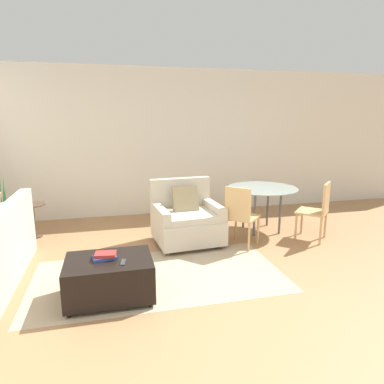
{
  "coord_description": "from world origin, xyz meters",
  "views": [
    {
      "loc": [
        -1.26,
        -2.94,
        1.84
      ],
      "look_at": [
        -0.06,
        1.92,
        0.75
      ],
      "focal_mm": 32.0,
      "sensor_mm": 36.0,
      "label": 1
    }
  ],
  "objects_px": {
    "ottoman": "(109,277)",
    "side_table": "(33,214)",
    "dining_table": "(262,192)",
    "dining_chair_near_left": "(240,213)",
    "armchair": "(186,220)",
    "tv_remote_secondary": "(123,262)",
    "potted_plant": "(2,222)",
    "dining_chair_near_right": "(318,207)",
    "book_stack": "(105,256)",
    "tv_remote_primary": "(102,253)"
  },
  "relations": [
    {
      "from": "ottoman",
      "to": "side_table",
      "type": "bearing_deg",
      "value": 117.08
    },
    {
      "from": "dining_table",
      "to": "side_table",
      "type": "bearing_deg",
      "value": 171.31
    },
    {
      "from": "dining_table",
      "to": "dining_chair_near_left",
      "type": "height_order",
      "value": "dining_chair_near_left"
    },
    {
      "from": "armchair",
      "to": "dining_chair_near_left",
      "type": "bearing_deg",
      "value": -28.39
    },
    {
      "from": "tv_remote_secondary",
      "to": "dining_chair_near_left",
      "type": "bearing_deg",
      "value": 33.83
    },
    {
      "from": "potted_plant",
      "to": "dining_chair_near_right",
      "type": "xyz_separation_m",
      "value": [
        4.67,
        -1.19,
        0.24
      ]
    },
    {
      "from": "book_stack",
      "to": "potted_plant",
      "type": "relative_size",
      "value": 0.23
    },
    {
      "from": "side_table",
      "to": "ottoman",
      "type": "bearing_deg",
      "value": -62.92
    },
    {
      "from": "dining_table",
      "to": "armchair",
      "type": "bearing_deg",
      "value": -169.31
    },
    {
      "from": "tv_remote_primary",
      "to": "side_table",
      "type": "xyz_separation_m",
      "value": [
        -1.06,
        2.03,
        -0.06
      ]
    },
    {
      "from": "tv_remote_secondary",
      "to": "dining_table",
      "type": "xyz_separation_m",
      "value": [
        2.32,
        1.76,
        0.22
      ]
    },
    {
      "from": "tv_remote_secondary",
      "to": "potted_plant",
      "type": "distance_m",
      "value": 2.89
    },
    {
      "from": "book_stack",
      "to": "dining_table",
      "type": "bearing_deg",
      "value": 33.03
    },
    {
      "from": "tv_remote_primary",
      "to": "dining_table",
      "type": "relative_size",
      "value": 0.12
    },
    {
      "from": "ottoman",
      "to": "book_stack",
      "type": "bearing_deg",
      "value": 144.52
    },
    {
      "from": "ottoman",
      "to": "side_table",
      "type": "xyz_separation_m",
      "value": [
        -1.12,
        2.2,
        0.14
      ]
    },
    {
      "from": "armchair",
      "to": "book_stack",
      "type": "distance_m",
      "value": 1.81
    },
    {
      "from": "tv_remote_primary",
      "to": "potted_plant",
      "type": "height_order",
      "value": "potted_plant"
    },
    {
      "from": "tv_remote_primary",
      "to": "side_table",
      "type": "relative_size",
      "value": 0.26
    },
    {
      "from": "armchair",
      "to": "tv_remote_primary",
      "type": "relative_size",
      "value": 7.27
    },
    {
      "from": "dining_chair_near_left",
      "to": "tv_remote_secondary",
      "type": "bearing_deg",
      "value": -146.17
    },
    {
      "from": "tv_remote_secondary",
      "to": "dining_chair_near_right",
      "type": "relative_size",
      "value": 0.17
    },
    {
      "from": "tv_remote_primary",
      "to": "dining_table",
      "type": "bearing_deg",
      "value": 30.35
    },
    {
      "from": "ottoman",
      "to": "dining_table",
      "type": "height_order",
      "value": "dining_table"
    },
    {
      "from": "dining_table",
      "to": "tv_remote_primary",
      "type": "bearing_deg",
      "value": -149.65
    },
    {
      "from": "ottoman",
      "to": "potted_plant",
      "type": "relative_size",
      "value": 0.79
    },
    {
      "from": "potted_plant",
      "to": "side_table",
      "type": "distance_m",
      "value": 0.46
    },
    {
      "from": "side_table",
      "to": "dining_chair_near_left",
      "type": "bearing_deg",
      "value": -21.69
    },
    {
      "from": "dining_table",
      "to": "dining_chair_near_left",
      "type": "relative_size",
      "value": 1.26
    },
    {
      "from": "tv_remote_secondary",
      "to": "dining_chair_near_left",
      "type": "height_order",
      "value": "dining_chair_near_left"
    },
    {
      "from": "side_table",
      "to": "dining_table",
      "type": "xyz_separation_m",
      "value": [
        3.59,
        -0.55,
        0.28
      ]
    },
    {
      "from": "potted_plant",
      "to": "dining_chair_near_left",
      "type": "xyz_separation_m",
      "value": [
        3.41,
        -1.19,
        0.24
      ]
    },
    {
      "from": "tv_remote_primary",
      "to": "armchair",
      "type": "bearing_deg",
      "value": 45.64
    },
    {
      "from": "tv_remote_primary",
      "to": "dining_chair_near_right",
      "type": "xyz_separation_m",
      "value": [
        3.16,
        0.85,
        0.08
      ]
    },
    {
      "from": "tv_remote_primary",
      "to": "dining_chair_near_left",
      "type": "distance_m",
      "value": 2.09
    },
    {
      "from": "book_stack",
      "to": "side_table",
      "type": "bearing_deg",
      "value": 116.64
    },
    {
      "from": "potted_plant",
      "to": "ottoman",
      "type": "bearing_deg",
      "value": -54.48
    },
    {
      "from": "potted_plant",
      "to": "dining_chair_near_left",
      "type": "relative_size",
      "value": 1.22
    },
    {
      "from": "armchair",
      "to": "ottoman",
      "type": "bearing_deg",
      "value": -129.15
    },
    {
      "from": "ottoman",
      "to": "dining_chair_near_right",
      "type": "relative_size",
      "value": 0.97
    },
    {
      "from": "tv_remote_secondary",
      "to": "dining_chair_near_left",
      "type": "distance_m",
      "value": 2.04
    },
    {
      "from": "dining_table",
      "to": "book_stack",
      "type": "bearing_deg",
      "value": -146.97
    },
    {
      "from": "armchair",
      "to": "dining_table",
      "type": "xyz_separation_m",
      "value": [
        1.33,
        0.25,
        0.3
      ]
    },
    {
      "from": "armchair",
      "to": "tv_remote_primary",
      "type": "xyz_separation_m",
      "value": [
        -1.2,
        -1.23,
        0.08
      ]
    },
    {
      "from": "tv_remote_secondary",
      "to": "side_table",
      "type": "distance_m",
      "value": 2.64
    },
    {
      "from": "tv_remote_primary",
      "to": "dining_chair_near_left",
      "type": "xyz_separation_m",
      "value": [
        1.9,
        0.85,
        0.08
      ]
    },
    {
      "from": "book_stack",
      "to": "dining_chair_near_right",
      "type": "relative_size",
      "value": 0.28
    },
    {
      "from": "ottoman",
      "to": "tv_remote_primary",
      "type": "xyz_separation_m",
      "value": [
        -0.07,
        0.17,
        0.2
      ]
    },
    {
      "from": "ottoman",
      "to": "dining_chair_near_right",
      "type": "distance_m",
      "value": 3.27
    },
    {
      "from": "dining_chair_near_left",
      "to": "side_table",
      "type": "bearing_deg",
      "value": 158.31
    }
  ]
}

